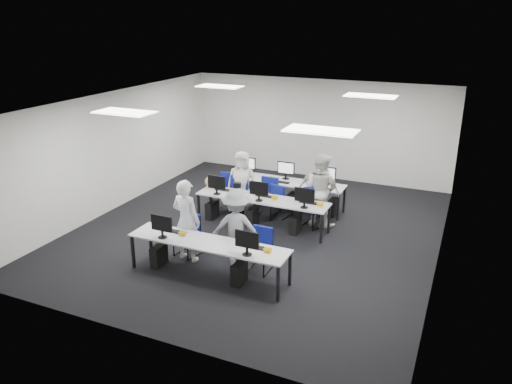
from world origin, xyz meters
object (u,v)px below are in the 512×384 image
at_px(chair_0, 188,242).
at_px(desk_mid, 262,200).
at_px(chair_4, 311,216).
at_px(desk_front, 208,244).
at_px(chair_2, 228,199).
at_px(chair_1, 259,258).
at_px(student_3, 319,191).
at_px(student_1, 320,189).
at_px(chair_5, 241,198).
at_px(student_0, 186,220).
at_px(chair_7, 311,211).
at_px(photographer, 237,228).
at_px(chair_6, 281,206).
at_px(student_2, 242,182).
at_px(chair_3, 267,204).

bearing_deg(chair_0, desk_mid, 76.70).
bearing_deg(chair_4, desk_front, -92.92).
relative_size(chair_0, chair_2, 0.90).
xyz_separation_m(desk_front, chair_0, (-0.86, 0.65, -0.40)).
bearing_deg(chair_1, student_3, 82.49).
distance_m(chair_0, student_1, 3.44).
height_order(desk_front, student_1, student_1).
distance_m(chair_5, student_0, 3.05).
bearing_deg(chair_1, chair_2, 128.02).
bearing_deg(chair_5, chair_4, -24.76).
bearing_deg(chair_7, chair_2, 161.78).
bearing_deg(student_3, photographer, -104.22).
bearing_deg(student_1, chair_4, 76.39).
distance_m(chair_6, student_3, 1.17).
bearing_deg(chair_1, desk_front, -142.33).
xyz_separation_m(desk_mid, student_3, (1.17, 0.67, 0.18)).
height_order(desk_front, chair_2, chair_2).
bearing_deg(desk_mid, photographer, -82.18).
xyz_separation_m(chair_7, student_2, (-1.86, 0.02, 0.48)).
relative_size(desk_mid, chair_0, 3.63).
distance_m(chair_7, student_0, 3.39).
height_order(student_1, photographer, student_1).
bearing_deg(chair_0, chair_2, 108.04).
bearing_deg(chair_5, student_1, -18.27).
xyz_separation_m(chair_1, student_3, (0.38, 2.67, 0.58)).
relative_size(chair_4, chair_5, 0.86).
height_order(chair_6, student_0, student_0).
distance_m(desk_front, chair_5, 3.61).
bearing_deg(desk_front, chair_4, 71.11).
distance_m(desk_front, chair_6, 3.46).
relative_size(chair_4, student_2, 0.52).
bearing_deg(chair_5, student_0, -101.05).
distance_m(chair_6, photographer, 2.78).
xyz_separation_m(student_1, student_2, (-2.05, -0.00, -0.09)).
bearing_deg(chair_4, student_1, 77.92).
bearing_deg(student_1, chair_5, 11.26).
distance_m(chair_0, student_2, 2.74).
xyz_separation_m(chair_0, chair_7, (1.85, 2.67, 0.03)).
xyz_separation_m(desk_front, chair_6, (0.17, 3.43, -0.41)).
xyz_separation_m(chair_0, chair_4, (1.93, 2.47, -0.02)).
xyz_separation_m(chair_1, chair_2, (-2.00, 2.60, 0.03)).
bearing_deg(chair_3, chair_0, -104.79).
bearing_deg(chair_1, chair_3, 110.23).
xyz_separation_m(chair_3, student_0, (-0.59, -2.81, 0.56)).
distance_m(chair_7, student_3, 0.58).
height_order(student_0, student_2, student_0).
xyz_separation_m(chair_0, chair_1, (1.66, -0.04, -0.00)).
height_order(desk_front, chair_7, chair_7).
xyz_separation_m(student_1, photographer, (-0.93, -2.64, -0.09)).
xyz_separation_m(chair_5, chair_6, (1.14, -0.03, -0.03)).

